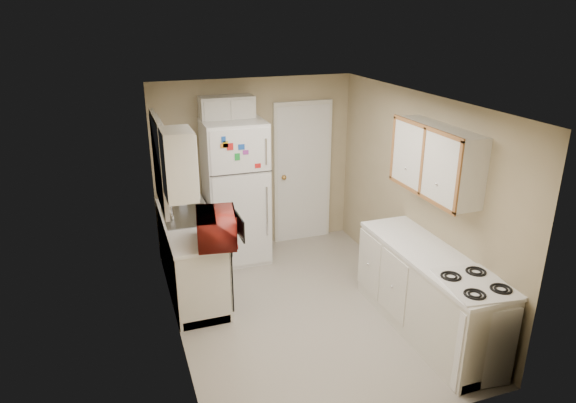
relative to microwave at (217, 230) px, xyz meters
name	(u,v)px	position (x,y,z in m)	size (l,w,h in m)	color
floor	(302,309)	(0.91, -0.20, -1.05)	(3.80, 3.80, 0.00)	#BCB4A9
ceiling	(305,100)	(0.91, -0.20, 1.35)	(3.80, 3.80, 0.00)	white
wall_left	(171,230)	(-0.49, -0.20, 0.15)	(3.80, 3.80, 0.00)	tan
wall_right	(417,198)	(2.31, -0.20, 0.15)	(3.80, 3.80, 0.00)	tan
wall_back	(255,165)	(0.91, 1.70, 0.15)	(2.80, 2.80, 0.00)	tan
wall_front	(395,302)	(0.91, -2.10, 0.15)	(2.80, 2.80, 0.00)	tan
left_counter	(191,255)	(-0.19, 0.70, -0.60)	(0.60, 1.80, 0.90)	silver
dishwasher	(226,271)	(0.10, 0.10, -0.56)	(0.03, 0.58, 0.72)	black
sink	(187,219)	(-0.19, 0.85, -0.19)	(0.54, 0.74, 0.16)	gray
microwave	(217,230)	(0.00, 0.00, 0.00)	(0.34, 0.60, 0.40)	maroon
soap_bottle	(182,198)	(-0.18, 1.25, -0.05)	(0.09, 0.10, 0.21)	white
window_blinds	(160,163)	(-0.45, 0.85, 0.55)	(0.10, 0.98, 1.08)	silver
upper_cabinet_left	(179,164)	(-0.34, 0.02, 0.75)	(0.30, 0.45, 0.70)	silver
refrigerator	(235,191)	(0.53, 1.37, -0.09)	(0.79, 0.77, 1.92)	white
cabinet_over_fridge	(227,112)	(0.51, 1.55, 0.95)	(0.70, 0.30, 0.40)	silver
interior_door	(303,173)	(1.61, 1.66, -0.03)	(0.86, 0.06, 2.08)	white
right_counter	(428,293)	(2.01, -1.00, -0.60)	(0.60, 2.00, 0.90)	silver
stove	(468,330)	(2.02, -1.66, -0.64)	(0.55, 0.68, 0.83)	white
upper_cabinet_right	(436,160)	(2.16, -0.70, 0.75)	(0.30, 1.20, 0.70)	silver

